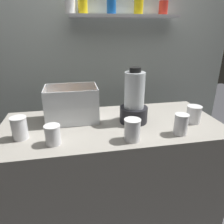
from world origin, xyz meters
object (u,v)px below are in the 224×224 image
Objects in this scene: juice_cup_beet_far_left at (20,129)px; blender_pitcher at (134,101)px; carrot_display_bin at (71,109)px; juice_cup_beet_right at (181,125)px; juice_cup_orange_far_right at (194,115)px; juice_cup_beet_left at (53,136)px; juice_cup_pomegranate_middle at (132,131)px.

blender_pitcher is at bearing 8.66° from juice_cup_beet_far_left.
blender_pitcher is (0.39, -0.10, 0.07)m from carrot_display_bin.
carrot_display_bin is 0.94× the size of blender_pitcher.
juice_cup_beet_right is 0.21m from juice_cup_orange_far_right.
juice_cup_beet_left is 0.88m from juice_cup_orange_far_right.
carrot_display_bin is 0.69m from juice_cup_beet_right.
carrot_display_bin reaches higher than juice_cup_orange_far_right.
juice_cup_beet_far_left is 1.14× the size of juice_cup_orange_far_right.
juice_cup_beet_left is at bearing -158.23° from blender_pitcher.
juice_cup_orange_far_right is (0.87, 0.11, 0.00)m from juice_cup_beet_left.
juice_cup_beet_far_left reaches higher than juice_cup_beet_left.
juice_cup_beet_right is at bearing -140.29° from juice_cup_orange_far_right.
juice_cup_pomegranate_middle is (0.60, -0.13, -0.00)m from juice_cup_beet_far_left.
juice_cup_beet_left is 0.42m from juice_cup_pomegranate_middle.
juice_cup_beet_left is 0.95× the size of juice_cup_orange_far_right.
carrot_display_bin is at bearing 165.32° from blender_pitcher.
juice_cup_pomegranate_middle reaches higher than juice_cup_beet_left.
carrot_display_bin is at bearing 166.13° from juice_cup_orange_far_right.
juice_cup_orange_far_right is at bearing 7.28° from juice_cup_beet_left.
blender_pitcher is 0.69m from juice_cup_beet_far_left.
juice_cup_beet_far_left is at bearing 172.61° from juice_cup_beet_right.
carrot_display_bin is 2.97× the size of juice_cup_orange_far_right.
juice_cup_beet_left is (-0.49, -0.20, -0.09)m from blender_pitcher.
carrot_display_bin reaches higher than juice_cup_beet_right.
juice_cup_beet_far_left is (-0.28, -0.21, -0.02)m from carrot_display_bin.
juice_cup_beet_right is 1.08× the size of juice_cup_orange_far_right.
blender_pitcher is 0.32m from juice_cup_beet_right.
juice_cup_pomegranate_middle is at bearing -5.33° from juice_cup_beet_left.
juice_cup_beet_far_left is 0.20m from juice_cup_beet_left.
juice_cup_pomegranate_middle is (-0.08, -0.24, -0.09)m from blender_pitcher.
carrot_display_bin reaches higher than juice_cup_beet_left.
blender_pitcher reaches higher than juice_cup_pomegranate_middle.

